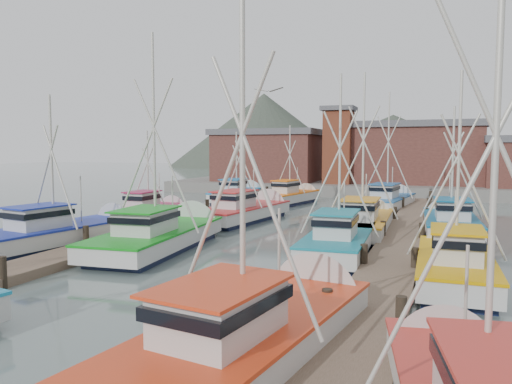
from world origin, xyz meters
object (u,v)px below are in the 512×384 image
(boat_4, at_px, (163,235))
(lookout_tower, at_px, (338,145))
(boat_8, at_px, (246,211))
(boat_12, at_px, (293,196))
(boat_1, at_px, (259,331))

(boat_4, bearing_deg, lookout_tower, 81.18)
(lookout_tower, bearing_deg, boat_4, -94.08)
(boat_8, relative_size, boat_12, 1.20)
(lookout_tower, distance_m, boat_8, 23.30)
(boat_1, xyz_separation_m, boat_4, (-9.23, 10.88, 0.01))
(boat_1, bearing_deg, lookout_tower, 107.67)
(lookout_tower, height_order, boat_1, lookout_tower)
(lookout_tower, xyz_separation_m, boat_12, (-2.03, -11.05, -4.87))
(boat_1, bearing_deg, boat_12, 113.81)
(lookout_tower, distance_m, boat_1, 45.16)
(lookout_tower, bearing_deg, boat_8, -95.21)
(lookout_tower, bearing_deg, boat_12, -100.42)
(lookout_tower, xyz_separation_m, boat_1, (6.84, -44.37, -4.87))
(boat_1, bearing_deg, boat_8, 121.24)
(boat_12, bearing_deg, boat_4, -79.49)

